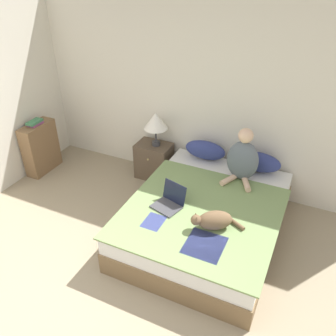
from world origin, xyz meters
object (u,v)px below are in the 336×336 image
Objects in this scene: laptop_open at (169,202)px; nightstand at (154,161)px; table_lamp at (156,122)px; pillow_near at (205,150)px; bookshelf at (41,148)px; person_sitting at (243,159)px; bed at (206,218)px; book_stack_top at (35,123)px; cat_tabby at (214,220)px; pillow_far at (259,162)px.

nightstand is at bearing 140.15° from laptop_open.
laptop_open is at bearing -57.00° from table_lamp.
pillow_near is 0.79m from table_lamp.
pillow_near is 0.73× the size of bookshelf.
bed is at bearing -108.81° from person_sitting.
pillow_near is at bearing 105.68° from laptop_open.
person_sitting reaches higher than laptop_open.
book_stack_top is (-1.67, -0.57, -0.11)m from table_lamp.
cat_tabby is 2.15× the size of book_stack_top.
book_stack_top is (-0.00, -0.01, 0.41)m from bookshelf.
book_stack_top is at bearing -161.25° from table_lamp.
person_sitting is 1.39× the size of table_lamp.
bookshelf is 0.41m from book_stack_top.
nightstand is (-1.50, -0.03, -0.35)m from pillow_far.
book_stack_top is (-2.77, 0.31, 0.56)m from bed.
bed is at bearing 49.77° from laptop_open.
table_lamp is at bearing 18.75° from book_stack_top.
book_stack_top reaches higher than cat_tabby.
pillow_near is 0.85m from nightstand.
laptop_open is (-0.57, 0.14, -0.05)m from cat_tabby.
pillow_near is 0.66m from person_sitting.
bed is 3.76× the size of pillow_near.
nightstand is at bearing 142.36° from bed.
pillow_far is at bearing -129.38° from cat_tabby.
bed is 0.85m from person_sitting.
table_lamp is 1.84m from bookshelf.
table_lamp is (-1.30, 1.27, 0.32)m from cat_tabby.
pillow_near is 0.73m from pillow_far.
pillow_near reaches higher than laptop_open.
bed is at bearing -6.38° from book_stack_top.
bed is 0.53m from laptop_open.
person_sitting reaches higher than cat_tabby.
table_lamp is (-1.10, 0.88, 0.67)m from bed.
person_sitting is 1.03m from cat_tabby.
nightstand is at bearing 169.37° from person_sitting.
nightstand is at bearing -177.52° from pillow_near.
nightstand reaches higher than bed.
laptop_open is at bearing -90.02° from pillow_near.
nightstand is (-1.14, 0.88, 0.03)m from bed.
table_lamp is at bearing -76.51° from cat_tabby.
pillow_near is (-0.37, 0.91, 0.37)m from bed.
person_sitting is 1.07m from laptop_open.
bed is 3.92× the size of nightstand.
bookshelf reaches higher than pillow_far.
bed is at bearing -37.64° from nightstand.
bookshelf is (-1.63, -0.56, 0.11)m from nightstand.
pillow_near and pillow_far have the same top height.
book_stack_top is (-3.13, -0.60, 0.18)m from pillow_far.
bookshelf is at bearing -174.11° from person_sitting.
person_sitting is (0.58, -0.29, 0.16)m from pillow_near.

